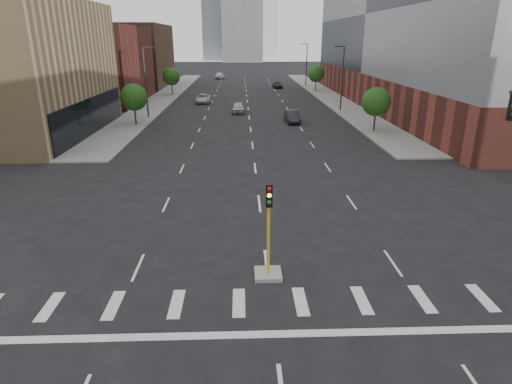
{
  "coord_description": "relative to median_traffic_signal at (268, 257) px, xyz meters",
  "views": [
    {
      "loc": [
        -1.13,
        -7.7,
        10.01
      ],
      "look_at": [
        -0.39,
        13.21,
        2.5
      ],
      "focal_mm": 30.0,
      "sensor_mm": 36.0,
      "label": 1
    }
  ],
  "objects": [
    {
      "name": "building_left_far_b",
      "position": [
        -27.5,
        83.03,
        5.53
      ],
      "size": [
        20.0,
        24.0,
        13.0
      ],
      "primitive_type": "cube",
      "color": "brown",
      "rests_on": "ground"
    },
    {
      "name": "tree_left_near",
      "position": [
        -14.0,
        36.03,
        2.42
      ],
      "size": [
        3.2,
        3.2,
        4.85
      ],
      "color": "#382619",
      "rests_on": "ground"
    },
    {
      "name": "tree_right_near",
      "position": [
        14.0,
        31.03,
        2.42
      ],
      "size": [
        3.2,
        3.2,
        4.85
      ],
      "color": "#382619",
      "rests_on": "ground"
    },
    {
      "name": "tree_left_far",
      "position": [
        -14.0,
        66.03,
        2.42
      ],
      "size": [
        3.2,
        3.2,
        4.85
      ],
      "color": "#382619",
      "rests_on": "ground"
    },
    {
      "name": "sidewalk_left_far",
      "position": [
        -15.0,
        65.03,
        -0.9
      ],
      "size": [
        5.0,
        92.0,
        0.15
      ],
      "primitive_type": "cube",
      "color": "gray",
      "rests_on": "ground"
    },
    {
      "name": "car_deep_right",
      "position": [
        6.82,
        77.75,
        -0.3
      ],
      "size": [
        2.02,
        4.71,
        1.35
      ],
      "primitive_type": "imported",
      "rotation": [
        0.0,
        0.0,
        0.03
      ],
      "color": "black",
      "rests_on": "ground"
    },
    {
      "name": "tower_mid",
      "position": [
        0.0,
        191.03,
        21.03
      ],
      "size": [
        18.0,
        18.0,
        44.0
      ],
      "primitive_type": "cube",
      "color": "slate",
      "rests_on": "ground"
    },
    {
      "name": "car_mid_right",
      "position": [
        5.39,
        37.22,
        -0.23
      ],
      "size": [
        1.74,
        4.58,
        1.49
      ],
      "primitive_type": "imported",
      "rotation": [
        0.0,
        0.0,
        0.03
      ],
      "color": "#232228",
      "rests_on": "ground"
    },
    {
      "name": "car_far_left",
      "position": [
        -7.34,
        55.38,
        -0.27
      ],
      "size": [
        2.33,
        5.05,
        1.4
      ],
      "primitive_type": "imported",
      "rotation": [
        0.0,
        0.0,
        -0.0
      ],
      "color": "#BABABA",
      "rests_on": "ground"
    },
    {
      "name": "building_right_main",
      "position": [
        29.5,
        51.03,
        10.03
      ],
      "size": [
        24.0,
        70.0,
        22.0
      ],
      "color": "brown",
      "rests_on": "ground"
    },
    {
      "name": "streetlight_right_b",
      "position": [
        13.41,
        81.03,
        4.04
      ],
      "size": [
        1.6,
        0.22,
        9.07
      ],
      "color": "#2D2D30",
      "rests_on": "ground"
    },
    {
      "name": "building_left_far_a",
      "position": [
        -27.5,
        57.03,
        5.03
      ],
      "size": [
        20.0,
        22.0,
        12.0
      ],
      "primitive_type": "cube",
      "color": "brown",
      "rests_on": "ground"
    },
    {
      "name": "streetlight_right_a",
      "position": [
        13.41,
        46.03,
        4.04
      ],
      "size": [
        1.6,
        0.22,
        9.07
      ],
      "color": "#2D2D30",
      "rests_on": "ground"
    },
    {
      "name": "car_distant",
      "position": [
        -6.57,
        100.3,
        -0.12
      ],
      "size": [
        2.57,
        5.22,
        1.71
      ],
      "primitive_type": "imported",
      "rotation": [
        0.0,
        0.0,
        -0.11
      ],
      "color": "silver",
      "rests_on": "ground"
    },
    {
      "name": "streetlight_left",
      "position": [
        -13.41,
        41.03,
        4.04
      ],
      "size": [
        1.6,
        0.22,
        9.07
      ],
      "color": "#2D2D30",
      "rests_on": "ground"
    },
    {
      "name": "sidewalk_right_far",
      "position": [
        15.0,
        65.03,
        -0.9
      ],
      "size": [
        5.0,
        92.0,
        0.15
      ],
      "primitive_type": "cube",
      "color": "gray",
      "rests_on": "ground"
    },
    {
      "name": "median_traffic_signal",
      "position": [
        0.0,
        0.0,
        0.0
      ],
      "size": [
        1.2,
        1.2,
        4.4
      ],
      "color": "#999993",
      "rests_on": "ground"
    },
    {
      "name": "tree_right_far",
      "position": [
        14.0,
        71.03,
        2.42
      ],
      "size": [
        3.2,
        3.2,
        4.85
      ],
      "color": "#382619",
      "rests_on": "ground"
    },
    {
      "name": "car_near_left",
      "position": [
        -1.5,
        44.94,
        -0.22
      ],
      "size": [
        1.86,
        4.47,
        1.51
      ],
      "primitive_type": "imported",
      "rotation": [
        0.0,
        0.0,
        0.02
      ],
      "color": "#A4A4A8",
      "rests_on": "ground"
    }
  ]
}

